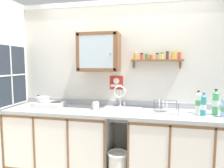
# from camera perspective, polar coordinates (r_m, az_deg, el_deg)

# --- Properties ---
(back_wall) EXTENTS (3.81, 0.07, 2.49)m
(back_wall) POSITION_cam_1_polar(r_m,az_deg,el_deg) (2.99, 3.41, -0.23)
(back_wall) COLOR silver
(back_wall) RESTS_ON ground
(lower_cabinet_run) EXTENTS (1.47, 0.64, 0.91)m
(lower_cabinet_run) POSITION_cam_1_polar(r_m,az_deg,el_deg) (3.12, -14.19, -15.27)
(lower_cabinet_run) COLOR black
(lower_cabinet_run) RESTS_ON ground
(lower_cabinet_run_right) EXTENTS (1.46, 0.64, 0.91)m
(lower_cabinet_run_right) POSITION_cam_1_polar(r_m,az_deg,el_deg) (2.87, 20.56, -17.39)
(lower_cabinet_run_right) COLOR black
(lower_cabinet_run_right) RESTS_ON ground
(countertop) EXTENTS (3.17, 0.66, 0.03)m
(countertop) POSITION_cam_1_polar(r_m,az_deg,el_deg) (2.72, 2.31, -7.96)
(countertop) COLOR #9EA3A8
(countertop) RESTS_ON lower_cabinet_run
(backsplash) EXTENTS (3.17, 0.02, 0.08)m
(backsplash) POSITION_cam_1_polar(r_m,az_deg,el_deg) (3.00, 3.28, -5.57)
(backsplash) COLOR #9EA3A8
(backsplash) RESTS_ON countertop
(sink) EXTENTS (0.55, 0.46, 0.44)m
(sink) POSITION_cam_1_polar(r_m,az_deg,el_deg) (2.76, 2.39, -7.83)
(sink) COLOR silver
(sink) RESTS_ON countertop
(hot_plate_stove) EXTENTS (0.41, 0.29, 0.08)m
(hot_plate_stove) POSITION_cam_1_polar(r_m,az_deg,el_deg) (3.08, -17.58, -5.62)
(hot_plate_stove) COLOR silver
(hot_plate_stove) RESTS_ON countertop
(saucepan) EXTENTS (0.29, 0.26, 0.07)m
(saucepan) POSITION_cam_1_polar(r_m,az_deg,el_deg) (3.14, -19.05, -4.01)
(saucepan) COLOR silver
(saucepan) RESTS_ON hot_plate_stove
(bottle_detergent_teal_0) EXTENTS (0.07, 0.07, 0.28)m
(bottle_detergent_teal_0) POSITION_cam_1_polar(r_m,az_deg,el_deg) (2.68, 24.65, -5.56)
(bottle_detergent_teal_0) COLOR teal
(bottle_detergent_teal_0) RESTS_ON countertop
(bottle_soda_green_1) EXTENTS (0.07, 0.07, 0.32)m
(bottle_soda_green_1) POSITION_cam_1_polar(r_m,az_deg,el_deg) (2.79, 27.46, -4.78)
(bottle_soda_green_1) COLOR #4CB266
(bottle_soda_green_1) RESTS_ON countertop
(bottle_water_blue_2) EXTENTS (0.08, 0.08, 0.27)m
(bottle_water_blue_2) POSITION_cam_1_polar(r_m,az_deg,el_deg) (2.72, 29.46, -5.78)
(bottle_water_blue_2) COLOR #8CB7E0
(bottle_water_blue_2) RESTS_ON countertop
(bottle_opaque_white_3) EXTENTS (0.06, 0.06, 0.30)m
(bottle_opaque_white_3) POSITION_cam_1_polar(r_m,az_deg,el_deg) (2.77, 23.37, -4.92)
(bottle_opaque_white_3) COLOR white
(bottle_opaque_white_3) RESTS_ON countertop
(dish_rack) EXTENTS (0.32, 0.23, 0.17)m
(dish_rack) POSITION_cam_1_polar(r_m,az_deg,el_deg) (2.70, 14.74, -7.04)
(dish_rack) COLOR #B2B2B7
(dish_rack) RESTS_ON countertop
(mug) EXTENTS (0.12, 0.09, 0.11)m
(mug) POSITION_cam_1_polar(r_m,az_deg,el_deg) (2.76, -4.67, -6.25)
(mug) COLOR white
(mug) RESTS_ON countertop
(wall_cabinet) EXTENTS (0.58, 0.34, 0.54)m
(wall_cabinet) POSITION_cam_1_polar(r_m,az_deg,el_deg) (2.87, -3.72, 9.01)
(wall_cabinet) COLOR brown
(spice_shelf) EXTENTS (0.71, 0.14, 0.23)m
(spice_shelf) POSITION_cam_1_polar(r_m,az_deg,el_deg) (2.85, 12.74, 7.07)
(spice_shelf) COLOR brown
(warning_sign) EXTENTS (0.20, 0.01, 0.20)m
(warning_sign) POSITION_cam_1_polar(r_m,az_deg,el_deg) (2.98, 1.26, 0.38)
(warning_sign) COLOR #B2261E
(window) EXTENTS (0.03, 0.69, 0.90)m
(window) POSITION_cam_1_polar(r_m,az_deg,el_deg) (3.25, -26.98, 2.24)
(window) COLOR #262D38
(trash_bin) EXTENTS (0.26, 0.26, 0.45)m
(trash_bin) POSITION_cam_1_polar(r_m,az_deg,el_deg) (2.78, 1.62, -22.99)
(trash_bin) COLOR silver
(trash_bin) RESTS_ON ground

